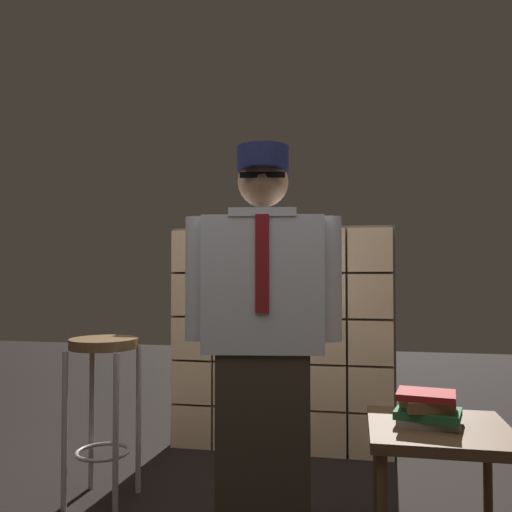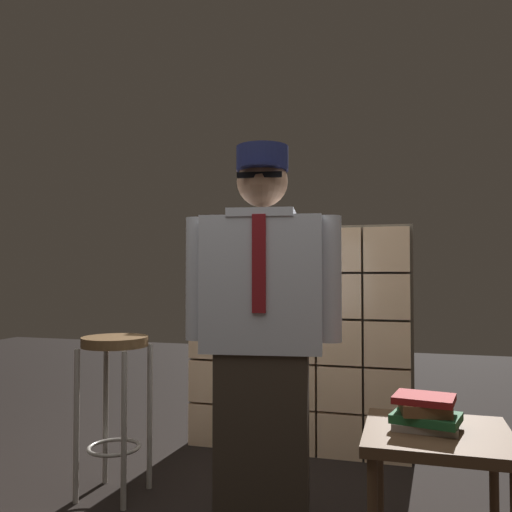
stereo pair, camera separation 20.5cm
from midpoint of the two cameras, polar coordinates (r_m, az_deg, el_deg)
The scene contains 6 objects.
glass_block_wall at distance 3.42m, azimuth 0.78°, elevation -9.07°, with size 1.46×0.10×1.46m.
standing_person at distance 2.25m, azimuth -1.85°, elevation -8.57°, with size 0.67×0.32×1.68m.
bar_stool at distance 2.86m, azimuth -18.22°, elevation -12.62°, with size 0.34×0.34×0.81m.
side_table at distance 2.18m, azimuth 16.57°, elevation -19.15°, with size 0.52×0.52×0.57m.
book_stack at distance 2.15m, azimuth 15.35°, elevation -15.63°, with size 0.27×0.23×0.12m.
coffee_mug at distance 2.17m, azimuth 14.77°, elevation -15.85°, with size 0.13×0.08×0.09m.
Camera 1 is at (0.49, -1.94, 1.14)m, focal length 36.99 mm.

